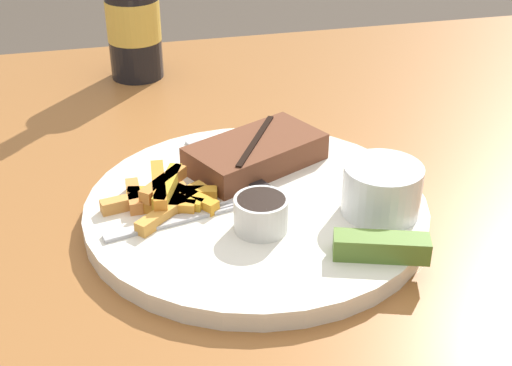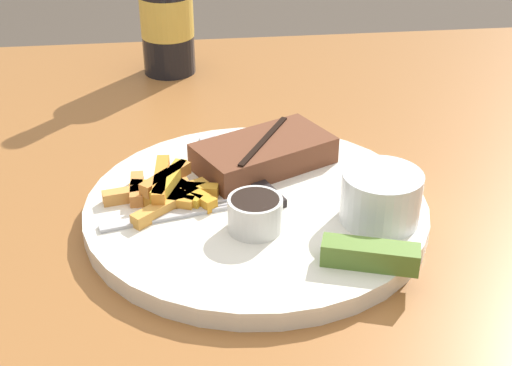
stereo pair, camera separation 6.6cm
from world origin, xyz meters
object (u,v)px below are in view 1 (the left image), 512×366
steak_portion (256,153)px  pickle_spear (381,247)px  dipping_sauce_cup (261,212)px  knife_utensil (242,176)px  fork_utensil (170,222)px  beer_bottle (133,17)px  dinner_plate (256,209)px  coleslaw_cup (382,187)px

steak_portion → pickle_spear: (0.06, -0.18, -0.00)m
dipping_sauce_cup → pickle_spear: 0.11m
knife_utensil → fork_utensil: bearing=107.3°
steak_portion → dipping_sauce_cup: size_ratio=3.20×
pickle_spear → beer_bottle: bearing=107.3°
dinner_plate → knife_utensil: knife_utensil is taller
fork_utensil → beer_bottle: 0.42m
dinner_plate → dipping_sauce_cup: bearing=-97.8°
steak_portion → dipping_sauce_cup: same height
fork_utensil → knife_utensil: (0.08, 0.06, 0.00)m
dinner_plate → steak_portion: bearing=76.8°
knife_utensil → beer_bottle: 0.36m
steak_portion → dipping_sauce_cup: (-0.02, -0.11, 0.00)m
dinner_plate → dipping_sauce_cup: size_ratio=6.66×
fork_utensil → dipping_sauce_cup: bearing=-31.8°
dipping_sauce_cup → fork_utensil: dipping_sauce_cup is taller
fork_utensil → knife_utensil: bearing=25.7°
coleslaw_cup → knife_utensil: 0.14m
coleslaw_cup → beer_bottle: (-0.18, 0.44, 0.04)m
steak_portion → knife_utensil: steak_portion is taller
beer_bottle → fork_utensil: bearing=-91.1°
steak_portion → coleslaw_cup: coleslaw_cup is taller
steak_portion → fork_utensil: steak_portion is taller
fork_utensil → beer_bottle: bearing=76.3°
dinner_plate → coleslaw_cup: 0.12m
knife_utensil → beer_bottle: size_ratio=0.68×
dipping_sauce_cup → knife_utensil: bearing=88.2°
coleslaw_cup → steak_portion: bearing=128.7°
steak_portion → beer_bottle: beer_bottle is taller
dinner_plate → knife_utensil: size_ratio=2.01×
dipping_sauce_cup → beer_bottle: 0.45m
dinner_plate → fork_utensil: fork_utensil is taller
pickle_spear → fork_utensil: size_ratio=0.62×
dipping_sauce_cup → knife_utensil: 0.09m
dinner_plate → coleslaw_cup: bearing=-22.2°
steak_portion → pickle_spear: 0.19m
steak_portion → knife_utensil: 0.03m
fork_utensil → coleslaw_cup: bearing=-20.0°
coleslaw_cup → knife_utensil: (-0.11, 0.09, -0.02)m
dinner_plate → knife_utensil: bearing=94.3°
coleslaw_cup → pickle_spear: coleslaw_cup is taller
knife_utensil → beer_bottle: beer_bottle is taller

